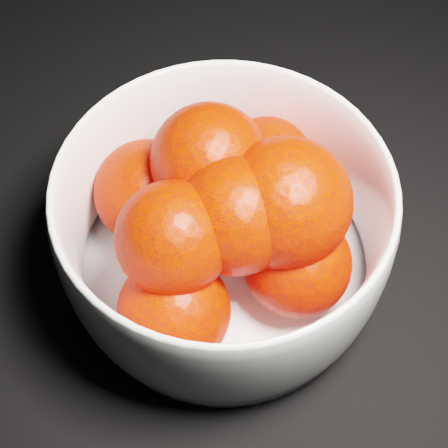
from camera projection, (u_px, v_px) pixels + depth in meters
bowl at (224, 228)px, 0.48m from camera, size 0.25×0.25×0.12m
orange_pile at (225, 215)px, 0.46m from camera, size 0.21×0.20×0.14m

